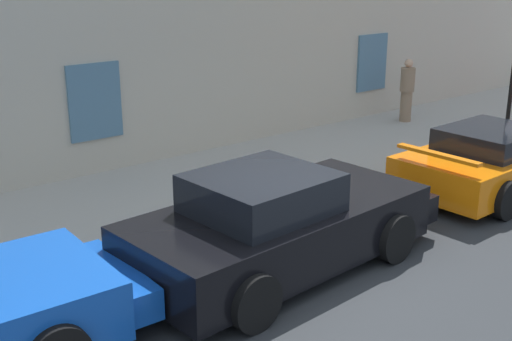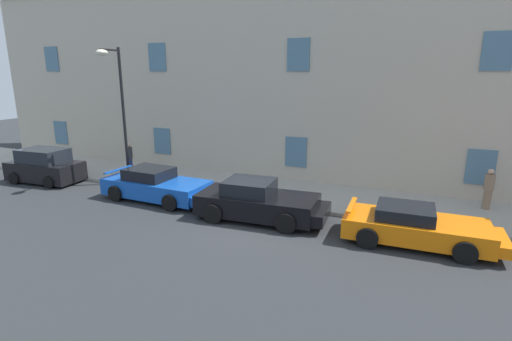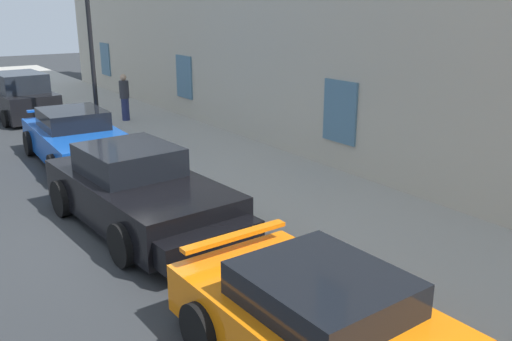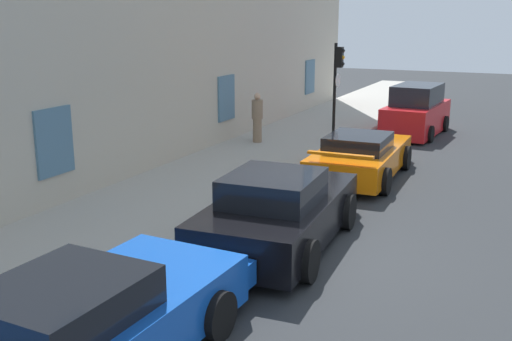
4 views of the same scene
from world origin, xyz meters
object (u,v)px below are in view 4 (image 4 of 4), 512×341
Objects in this scene: traffic_light at (337,75)px; sportscar_red_lead at (96,323)px; sportscar_white_middle at (362,156)px; pedestrian_strolling at (257,117)px; hatchback_distant at (416,113)px; sportscar_yellow_flank at (282,210)px.

sportscar_red_lead is at bearing -174.05° from traffic_light.
pedestrian_strolling is at bearing 60.74° from sportscar_white_middle.
sportscar_red_lead is 1.05× the size of sportscar_white_middle.
hatchback_distant is (17.29, -0.56, 0.21)m from sportscar_red_lead.
sportscar_yellow_flank is 12.30m from hatchback_distant.
sportscar_white_middle is at bearing -2.22° from sportscar_red_lead.
sportscar_red_lead is at bearing -163.38° from pedestrian_strolling.
sportscar_yellow_flank is at bearing 179.15° from hatchback_distant.
hatchback_distant reaches higher than sportscar_yellow_flank.
sportscar_yellow_flank is 1.23× the size of hatchback_distant.
hatchback_distant is at bearing -0.85° from sportscar_yellow_flank.
sportscar_red_lead is 17.30m from hatchback_distant.
sportscar_white_middle is at bearing -119.26° from pedestrian_strolling.
sportscar_white_middle is at bearing 178.71° from hatchback_distant.
traffic_light is 1.99× the size of pedestrian_strolling.
pedestrian_strolling is (2.40, 4.28, 0.40)m from sportscar_white_middle.
sportscar_yellow_flank is 5.58m from sportscar_white_middle.
traffic_light reaches higher than sportscar_white_middle.
traffic_light reaches higher than pedestrian_strolling.
traffic_light reaches higher than hatchback_distant.
sportscar_red_lead is at bearing 178.14° from hatchback_distant.
pedestrian_strolling reaches higher than sportscar_white_middle.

